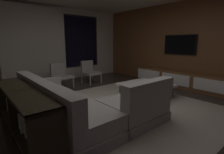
# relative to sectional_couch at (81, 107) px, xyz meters

# --- Properties ---
(floor) EXTENTS (9.20, 9.20, 0.00)m
(floor) POSITION_rel_sectional_couch_xyz_m (0.89, 0.06, -0.29)
(floor) COLOR #332B26
(back_wall_with_window) EXTENTS (6.60, 0.30, 2.70)m
(back_wall_with_window) POSITION_rel_sectional_couch_xyz_m (0.83, 3.67, 1.05)
(back_wall_with_window) COLOR beige
(back_wall_with_window) RESTS_ON floor
(media_wall) EXTENTS (0.12, 7.80, 2.70)m
(media_wall) POSITION_rel_sectional_couch_xyz_m (3.95, 0.06, 1.06)
(media_wall) COLOR brown
(media_wall) RESTS_ON floor
(area_rug) EXTENTS (3.20, 3.80, 0.01)m
(area_rug) POSITION_rel_sectional_couch_xyz_m (1.24, -0.04, -0.28)
(area_rug) COLOR #ADA391
(area_rug) RESTS_ON floor
(sectional_couch) EXTENTS (1.98, 2.50, 0.82)m
(sectional_couch) POSITION_rel_sectional_couch_xyz_m (0.00, 0.00, 0.00)
(sectional_couch) COLOR gray
(sectional_couch) RESTS_ON floor
(coffee_table) EXTENTS (1.16, 1.16, 0.36)m
(coffee_table) POSITION_rel_sectional_couch_xyz_m (2.04, 0.17, -0.10)
(coffee_table) COLOR black
(coffee_table) RESTS_ON floor
(book_stack_on_coffee_table) EXTENTS (0.21, 0.21, 0.05)m
(book_stack_on_coffee_table) POSITION_rel_sectional_couch_xyz_m (1.89, 0.01, 0.09)
(book_stack_on_coffee_table) COLOR #C56877
(book_stack_on_coffee_table) RESTS_ON coffee_table
(accent_chair_near_window) EXTENTS (0.58, 0.60, 0.78)m
(accent_chair_near_window) POSITION_rel_sectional_couch_xyz_m (1.83, 2.53, 0.14)
(accent_chair_near_window) COLOR #B2ADA0
(accent_chair_near_window) RESTS_ON floor
(accent_chair_by_curtain) EXTENTS (0.62, 0.63, 0.78)m
(accent_chair_by_curtain) POSITION_rel_sectional_couch_xyz_m (0.76, 2.58, 0.14)
(accent_chair_by_curtain) COLOR #B2ADA0
(accent_chair_by_curtain) RESTS_ON floor
(media_console) EXTENTS (0.46, 3.10, 0.52)m
(media_console) POSITION_rel_sectional_couch_xyz_m (3.66, 0.11, -0.04)
(media_console) COLOR brown
(media_console) RESTS_ON floor
(mounted_tv) EXTENTS (0.05, 1.08, 0.62)m
(mounted_tv) POSITION_rel_sectional_couch_xyz_m (3.84, 0.31, 1.06)
(mounted_tv) COLOR black
(console_table_behind_couch) EXTENTS (0.40, 2.10, 0.74)m
(console_table_behind_couch) POSITION_rel_sectional_couch_xyz_m (-0.91, 0.13, 0.13)
(console_table_behind_couch) COLOR black
(console_table_behind_couch) RESTS_ON floor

